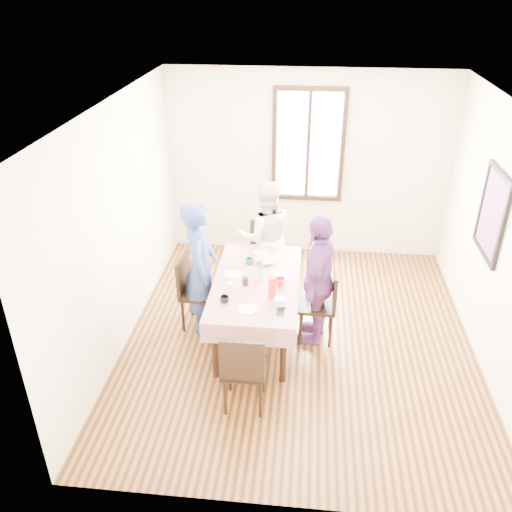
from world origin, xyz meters
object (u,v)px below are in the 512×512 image
chair_far (265,257)px  chair_near (245,367)px  person_left (200,267)px  chair_left (200,293)px  chair_right (317,304)px  person_far (265,237)px  person_right (317,280)px  dining_table (256,309)px

chair_far → chair_near: (0.00, -2.23, 0.00)m
person_left → chair_left: bearing=82.1°
chair_far → chair_near: 2.23m
chair_right → chair_far: size_ratio=1.00×
chair_left → chair_near: 1.44m
chair_near → person_left: bearing=117.7°
chair_near → person_far: size_ratio=0.59×
person_right → dining_table: bearing=-72.4°
chair_left → person_right: size_ratio=0.58×
person_right → chair_near: bearing=-16.7°
dining_table → chair_right: chair_right is taller
chair_far → chair_near: bearing=87.4°
chair_left → chair_right: same height
chair_right → person_left: (-1.36, 0.10, 0.35)m
chair_near → chair_left: bearing=118.4°
chair_left → person_far: 1.21m
person_far → chair_right: bearing=110.6°
dining_table → chair_right: size_ratio=1.78×
chair_near → person_left: (-0.67, 1.27, 0.35)m
dining_table → chair_far: chair_far is taller
chair_left → chair_near: same height
chair_left → person_far: size_ratio=0.59×
chair_right → chair_near: (-0.69, -1.17, 0.00)m
person_far → person_right: bearing=109.9°
chair_right → person_right: (-0.02, -0.00, 0.33)m
chair_near → person_far: person_far is taller
chair_left → person_far: bearing=148.3°
chair_right → chair_far: bearing=34.6°
chair_near → chair_far: bearing=89.8°
person_far → chair_left: bearing=40.8°
person_left → chair_near: bearing=-159.9°
dining_table → chair_right: (0.69, 0.05, 0.08)m
chair_near → person_left: 1.48m
chair_near → person_right: size_ratio=0.58×
chair_right → chair_far: same height
chair_left → person_right: person_right is taller
person_left → person_far: size_ratio=1.05×
dining_table → person_far: size_ratio=1.06×
chair_far → person_left: size_ratio=0.57×
person_far → person_right: size_ratio=0.98×
person_left → person_far: 1.16m
person_far → dining_table: bearing=77.1°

